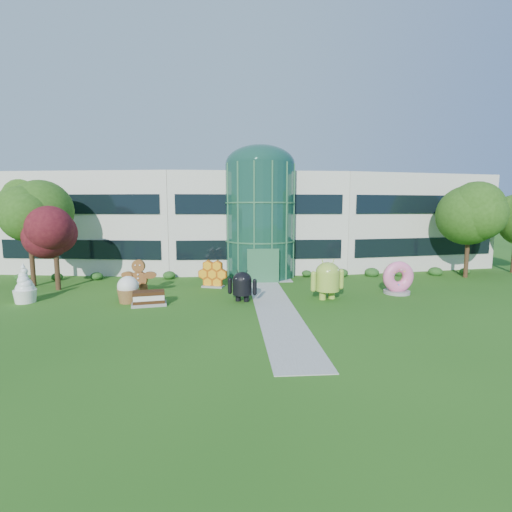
{
  "coord_description": "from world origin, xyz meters",
  "views": [
    {
      "loc": [
        -2.81,
        -20.63,
        6.07
      ],
      "look_at": [
        -0.8,
        6.0,
        2.6
      ],
      "focal_mm": 26.0,
      "sensor_mm": 36.0,
      "label": 1
    }
  ],
  "objects_px": {
    "android_green": "(328,277)",
    "donut": "(397,277)",
    "android_black": "(242,284)",
    "gingerbread": "(139,277)"
  },
  "relations": [
    {
      "from": "android_green",
      "to": "donut",
      "type": "relative_size",
      "value": 1.24
    },
    {
      "from": "android_green",
      "to": "donut",
      "type": "xyz_separation_m",
      "value": [
        5.39,
        1.22,
        -0.29
      ]
    },
    {
      "from": "android_black",
      "to": "gingerbread",
      "type": "height_order",
      "value": "gingerbread"
    },
    {
      "from": "android_green",
      "to": "gingerbread",
      "type": "height_order",
      "value": "android_green"
    },
    {
      "from": "donut",
      "to": "gingerbread",
      "type": "relative_size",
      "value": 0.86
    },
    {
      "from": "donut",
      "to": "gingerbread",
      "type": "bearing_deg",
      "value": 174.7
    },
    {
      "from": "android_green",
      "to": "android_black",
      "type": "height_order",
      "value": "android_green"
    },
    {
      "from": "android_black",
      "to": "gingerbread",
      "type": "relative_size",
      "value": 0.84
    },
    {
      "from": "android_green",
      "to": "android_black",
      "type": "distance_m",
      "value": 5.72
    },
    {
      "from": "android_green",
      "to": "gingerbread",
      "type": "distance_m",
      "value": 13.02
    }
  ]
}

